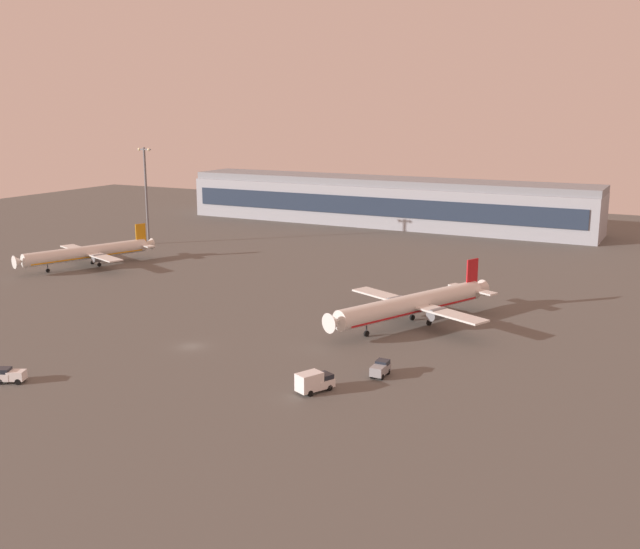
{
  "coord_description": "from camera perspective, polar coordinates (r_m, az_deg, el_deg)",
  "views": [
    {
      "loc": [
        74.57,
        -96.77,
        39.59
      ],
      "look_at": [
        2.03,
        44.31,
        4.0
      ],
      "focal_mm": 41.31,
      "sensor_mm": 36.0,
      "label": 1
    }
  ],
  "objects": [
    {
      "name": "airplane_terminal_side",
      "position": [
        198.68,
        -17.49,
        1.63
      ],
      "size": [
        28.39,
        36.03,
        9.6
      ],
      "rotation": [
        0.0,
        0.0,
        2.78
      ],
      "color": "silver",
      "rests_on": "ground"
    },
    {
      "name": "maintenance_van",
      "position": [
        112.97,
        4.7,
        -7.28
      ],
      "size": [
        2.09,
        4.19,
        2.25
      ],
      "rotation": [
        0.0,
        0.0,
        0.02
      ],
      "color": "gray",
      "rests_on": "ground"
    },
    {
      "name": "apron_light_east",
      "position": [
        225.94,
        -13.33,
        6.39
      ],
      "size": [
        4.8,
        0.9,
        28.82
      ],
      "color": "slate",
      "rests_on": "ground"
    },
    {
      "name": "terminal_building",
      "position": [
        260.39,
        4.99,
        5.65
      ],
      "size": [
        145.68,
        22.4,
        16.4
      ],
      "color": "#9EA3AD",
      "rests_on": "ground"
    },
    {
      "name": "airplane_taxiway_distant",
      "position": [
        139.09,
        7.28,
        -2.3
      ],
      "size": [
        30.62,
        38.76,
        10.51
      ],
      "rotation": [
        0.0,
        0.0,
        2.72
      ],
      "color": "silver",
      "rests_on": "ground"
    },
    {
      "name": "catering_truck",
      "position": [
        106.42,
        -0.45,
        -8.28
      ],
      "size": [
        4.51,
        6.12,
        3.05
      ],
      "rotation": [
        0.0,
        0.0,
        5.85
      ],
      "color": "white",
      "rests_on": "ground"
    },
    {
      "name": "baggage_tractor",
      "position": [
        119.22,
        -22.87,
        -7.19
      ],
      "size": [
        4.58,
        3.52,
        2.25
      ],
      "rotation": [
        0.0,
        0.0,
        2.01
      ],
      "color": "white",
      "rests_on": "ground"
    },
    {
      "name": "ground_plane",
      "position": [
        128.42,
        -9.94,
        -5.51
      ],
      "size": [
        416.0,
        416.0,
        0.0
      ],
      "primitive_type": "plane",
      "color": "#56544F"
    }
  ]
}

